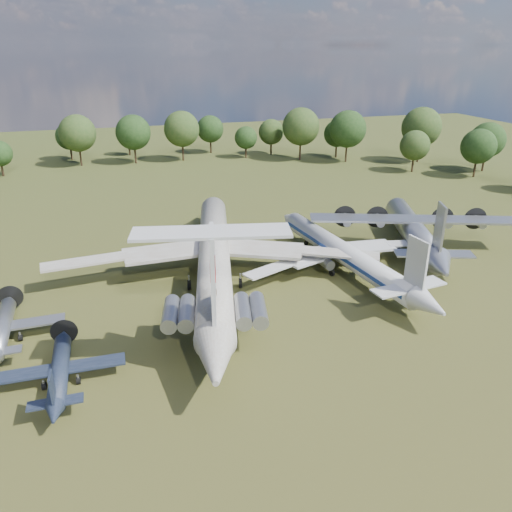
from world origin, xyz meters
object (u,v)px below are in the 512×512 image
object	(u,v)px
small_prop_west	(60,374)
small_prop_northwest	(3,331)
an12_transport	(413,235)
person_on_il62	(214,291)
tu104_jet	(344,257)
il62_airliner	(214,262)

from	to	relation	value
small_prop_west	small_prop_northwest	distance (m)	11.52
an12_transport	person_on_il62	distance (m)	40.15
an12_transport	tu104_jet	bearing A→B (deg)	-142.76
tu104_jet	il62_airliner	bearing A→B (deg)	167.06
il62_airliner	small_prop_west	world-z (taller)	il62_airliner
small_prop_west	small_prop_northwest	size ratio (longest dim) A/B	0.95
tu104_jet	an12_transport	world-z (taller)	an12_transport
an12_transport	person_on_il62	bearing A→B (deg)	-133.15
il62_airliner	an12_transport	size ratio (longest dim) A/B	1.63
tu104_jet	small_prop_west	xyz separation A→B (m)	(-36.87, -16.05, -0.87)
an12_transport	small_prop_northwest	size ratio (longest dim) A/B	2.08
tu104_jet	person_on_il62	bearing A→B (deg)	-154.54
tu104_jet	person_on_il62	distance (m)	25.98
tu104_jet	small_prop_west	world-z (taller)	tu104_jet
il62_airliner	small_prop_west	xyz separation A→B (m)	(-18.64, -17.84, -1.66)
small_prop_west	person_on_il62	bearing A→B (deg)	8.35
tu104_jet	small_prop_northwest	world-z (taller)	tu104_jet
il62_airliner	small_prop_northwest	distance (m)	26.34
il62_airliner	person_on_il62	xyz separation A→B (m)	(-3.29, -15.64, 3.73)
small_prop_northwest	person_on_il62	size ratio (longest dim) A/B	9.74
tu104_jet	person_on_il62	world-z (taller)	person_on_il62
an12_transport	person_on_il62	xyz separation A→B (m)	(-35.49, -18.30, 4.24)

